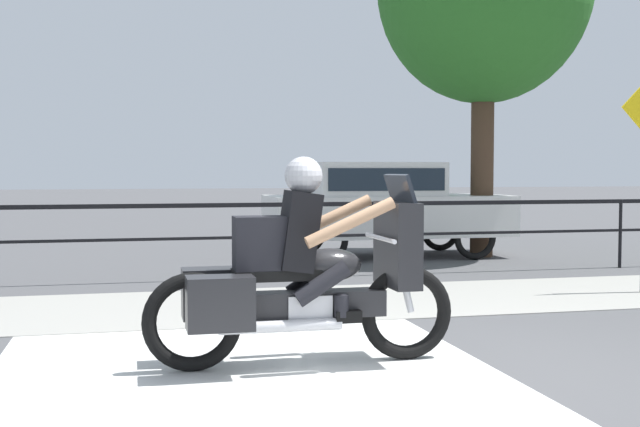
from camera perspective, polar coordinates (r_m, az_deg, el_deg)
ground_plane at (r=5.96m, az=8.78°, el=-11.48°), size 120.00×120.00×0.00m
sidewalk_band at (r=9.13m, az=0.72°, el=-6.30°), size 44.00×2.40×0.01m
crosswalk_band at (r=5.42m, az=-4.36°, el=-12.91°), size 3.70×6.00×0.01m
fence_railing at (r=11.08m, az=-1.90°, el=-0.34°), size 36.00×0.05×1.05m
motorcycle at (r=6.13m, az=-1.29°, el=-4.33°), size 2.42×0.76×1.60m
parked_car at (r=13.82m, az=4.48°, el=0.77°), size 4.14×1.68×1.63m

